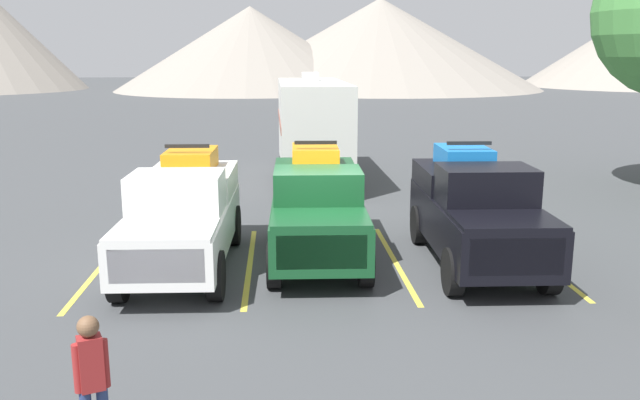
{
  "coord_description": "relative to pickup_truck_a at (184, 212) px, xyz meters",
  "views": [
    {
      "loc": [
        -0.94,
        -13.4,
        4.52
      ],
      "look_at": [
        0.0,
        1.48,
        1.2
      ],
      "focal_mm": 36.98,
      "sensor_mm": 36.0,
      "label": 1
    }
  ],
  "objects": [
    {
      "name": "pickup_truck_a",
      "position": [
        0.0,
        0.0,
        0.0
      ],
      "size": [
        2.2,
        5.49,
        2.56
      ],
      "color": "white",
      "rests_on": "ground"
    },
    {
      "name": "lot_stripe_c",
      "position": [
        4.6,
        0.02,
        -1.19
      ],
      "size": [
        0.12,
        5.5,
        0.01
      ],
      "primitive_type": "cube",
      "color": "gold",
      "rests_on": "ground"
    },
    {
      "name": "person_a",
      "position": [
        -0.05,
        -7.04,
        -0.19
      ],
      "size": [
        0.36,
        0.29,
        1.74
      ],
      "color": "navy",
      "rests_on": "ground"
    },
    {
      "name": "camper_trailer_a",
      "position": [
        3.26,
        9.77,
        0.83
      ],
      "size": [
        2.4,
        8.73,
        3.85
      ],
      "color": "silver",
      "rests_on": "ground"
    },
    {
      "name": "mountain_ridge",
      "position": [
        9.91,
        75.05,
        5.18
      ],
      "size": [
        128.31,
        43.07,
        16.41
      ],
      "color": "gray",
      "rests_on": "ground"
    },
    {
      "name": "ground_plane",
      "position": [
        2.99,
        -0.45,
        -1.2
      ],
      "size": [
        240.0,
        240.0,
        0.0
      ],
      "primitive_type": "plane",
      "color": "#3F4244"
    },
    {
      "name": "pickup_truck_b",
      "position": [
        2.88,
        0.49,
        -0.02
      ],
      "size": [
        2.2,
        5.31,
        2.55
      ],
      "color": "#144723",
      "rests_on": "ground"
    },
    {
      "name": "pickup_truck_c",
      "position": [
        6.31,
        -0.18,
        0.02
      ],
      "size": [
        2.24,
        5.26,
        2.59
      ],
      "color": "black",
      "rests_on": "ground"
    },
    {
      "name": "lot_stripe_d",
      "position": [
        7.82,
        0.02,
        -1.19
      ],
      "size": [
        0.12,
        5.5,
        0.01
      ],
      "primitive_type": "cube",
      "color": "gold",
      "rests_on": "ground"
    },
    {
      "name": "lot_stripe_b",
      "position": [
        1.38,
        0.02,
        -1.19
      ],
      "size": [
        0.12,
        5.5,
        0.01
      ],
      "primitive_type": "cube",
      "color": "gold",
      "rests_on": "ground"
    },
    {
      "name": "lot_stripe_a",
      "position": [
        -1.84,
        0.02,
        -1.19
      ],
      "size": [
        0.12,
        5.5,
        0.01
      ],
      "primitive_type": "cube",
      "color": "gold",
      "rests_on": "ground"
    }
  ]
}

